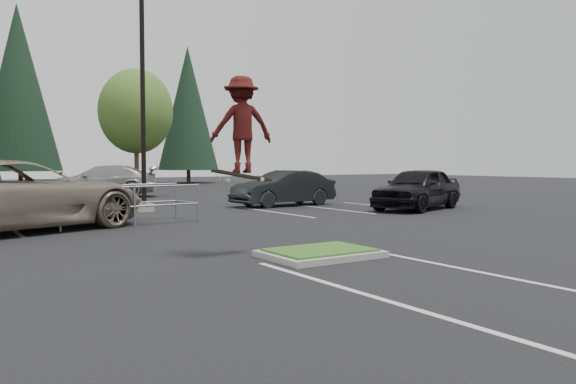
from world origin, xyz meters
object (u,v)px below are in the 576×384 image
decid_c (136,114)px  skateboarder (242,125)px  conif_c (188,108)px  car_far_silver (104,181)px  car_r_charc (284,188)px  cart_corral (109,200)px  conif_b (18,87)px  car_l_tan (15,196)px  light_pole (143,91)px  car_r_black (418,188)px

decid_c → skateboarder: (-7.19, -28.83, -2.65)m
conif_c → car_far_silver: bearing=-125.2°
car_far_silver → skateboarder: bearing=14.6°
car_r_charc → cart_corral: bearing=-70.8°
conif_b → car_r_charc: conif_b is taller
conif_b → cart_corral: conif_b is taller
car_l_tan → conif_b: bearing=-28.3°
conif_b → conif_c: bearing=-4.1°
car_far_silver → light_pole: bearing=15.7°
cart_corral → skateboarder: skateboarder is taller
cart_corral → car_far_silver: 14.50m
conif_c → decid_c: bearing=-129.6°
light_pole → decid_c: light_pole is taller
cart_corral → car_far_silver: (3.60, 14.05, 0.10)m
cart_corral → skateboarder: bearing=-89.7°
light_pole → conif_c: conif_c is taller
conif_c → car_r_charc: (-7.50, -28.00, -6.08)m
decid_c → conif_b: size_ratio=0.58×
light_pole → car_far_silver: light_pole is taller
skateboarder → car_far_silver: size_ratio=0.35×
decid_c → car_r_charc: (0.51, -18.33, -4.49)m
cart_corral → car_l_tan: 2.57m
car_r_charc → car_r_black: (3.50, -4.50, 0.08)m
light_pole → car_r_charc: bearing=-4.8°
decid_c → conif_c: 12.65m
cart_corral → car_l_tan: size_ratio=0.63×
decid_c → skateboarder: decid_c is taller
cart_corral → skateboarder: 7.23m
skateboarder → car_far_silver: bearing=-85.6°
light_pole → car_l_tan: light_pole is taller
car_r_charc → car_r_black: car_r_black is taller
skateboarder → car_r_black: size_ratio=0.42×
light_pole → car_r_charc: size_ratio=2.18×
conif_b → cart_corral: bearing=-93.4°
cart_corral → car_far_silver: car_far_silver is taller
conif_b → conif_c: (14.00, -1.00, -1.00)m
conif_b → car_l_tan: 33.77m
conif_c → car_l_tan: bearing=-120.2°
conif_b → light_pole: bearing=-89.0°
light_pole → skateboarder: (-1.70, -11.00, -1.95)m
conif_c → skateboarder: size_ratio=5.95×
decid_c → car_far_silver: decid_c is taller
cart_corral → car_r_black: (11.95, -0.95, 0.08)m
decid_c → car_r_charc: decid_c is taller
decid_c → car_l_tan: size_ratio=1.20×
conif_c → skateboarder: bearing=-111.5°
decid_c → car_l_tan: bearing=-115.4°
decid_c → cart_corral: size_ratio=1.90×
car_l_tan → car_r_black: size_ratio=1.41×
decid_c → car_r_black: size_ratio=1.69×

